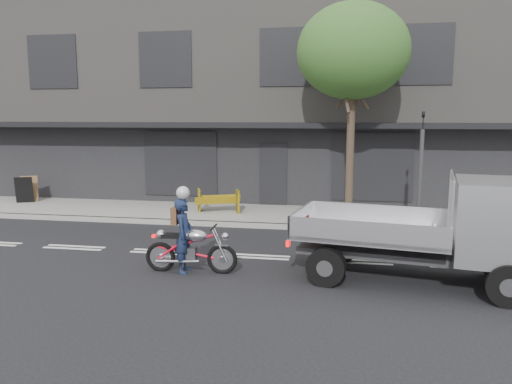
% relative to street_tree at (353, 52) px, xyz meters
% --- Properties ---
extents(ground, '(80.00, 80.00, 0.00)m').
position_rel_street_tree_xyz_m(ground, '(-2.20, -4.20, -5.28)').
color(ground, black).
rests_on(ground, ground).
extents(sidewalk, '(32.00, 3.20, 0.15)m').
position_rel_street_tree_xyz_m(sidewalk, '(-2.20, 0.50, -5.20)').
color(sidewalk, gray).
rests_on(sidewalk, ground).
extents(kerb, '(32.00, 0.20, 0.15)m').
position_rel_street_tree_xyz_m(kerb, '(-2.20, -1.10, -5.20)').
color(kerb, gray).
rests_on(kerb, ground).
extents(building_main, '(26.00, 10.00, 8.00)m').
position_rel_street_tree_xyz_m(building_main, '(-2.20, 7.10, -1.28)').
color(building_main, slate).
rests_on(building_main, ground).
extents(street_tree, '(3.40, 3.40, 6.74)m').
position_rel_street_tree_xyz_m(street_tree, '(0.00, 0.00, 0.00)').
color(street_tree, '#382B21').
rests_on(street_tree, ground).
extents(traffic_light_pole, '(0.12, 0.12, 3.50)m').
position_rel_street_tree_xyz_m(traffic_light_pole, '(2.00, -0.85, -3.63)').
color(traffic_light_pole, '#2D2D30').
rests_on(traffic_light_pole, ground).
extents(motorcycle, '(2.05, 0.59, 1.05)m').
position_rel_street_tree_xyz_m(motorcycle, '(-3.40, -5.63, -4.74)').
color(motorcycle, black).
rests_on(motorcycle, ground).
extents(rider, '(0.42, 0.61, 1.62)m').
position_rel_street_tree_xyz_m(rider, '(-3.55, -5.63, -4.47)').
color(rider, '#15203C').
rests_on(rider, ground).
extents(flatbed_ute, '(5.15, 2.75, 2.27)m').
position_rel_street_tree_xyz_m(flatbed_ute, '(2.43, -5.59, -3.98)').
color(flatbed_ute, black).
rests_on(flatbed_ute, ground).
extents(construction_barrier, '(1.55, 1.07, 0.80)m').
position_rel_street_tree_xyz_m(construction_barrier, '(-4.34, 0.19, -4.72)').
color(construction_barrier, yellow).
rests_on(construction_barrier, sidewalk).
extents(sandwich_board, '(0.73, 0.63, 0.98)m').
position_rel_street_tree_xyz_m(sandwich_board, '(-11.91, 0.85, -4.64)').
color(sandwich_board, black).
rests_on(sandwich_board, sidewalk).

